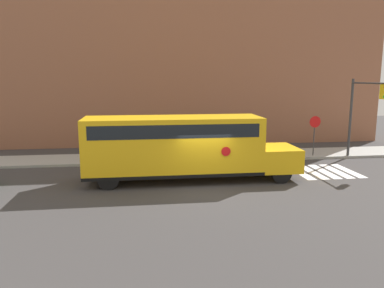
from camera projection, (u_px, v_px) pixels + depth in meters
The scene contains 7 objects.
ground_plane at pixel (205, 187), 17.80m from camera, with size 60.00×60.00×0.00m, color #3A3838.
sidewalk_strip at pixel (188, 157), 24.13m from camera, with size 44.00×3.00×0.15m.
building_backdrop at pixel (178, 55), 29.29m from camera, with size 32.00×4.00×13.69m.
crosswalk_stripes at pixel (324, 171), 20.66m from camera, with size 3.30×3.20×0.01m.
school_bus at pixel (181, 145), 18.53m from camera, with size 10.63×2.57×3.22m.
stop_sign at pixel (315, 130), 23.90m from camera, with size 0.73×0.10×2.71m.
traffic_light at pixel (361, 107), 22.54m from camera, with size 0.28×3.31×5.05m.
Camera 1 is at (-2.86, -16.94, 5.11)m, focal length 35.00 mm.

